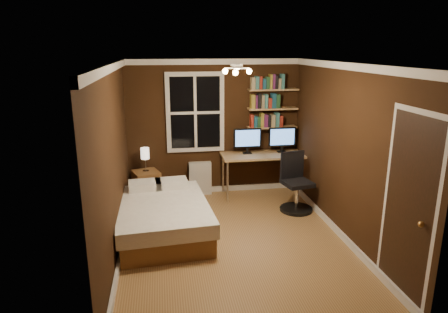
{
  "coord_description": "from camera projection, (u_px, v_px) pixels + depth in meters",
  "views": [
    {
      "loc": [
        -0.96,
        -5.14,
        2.7
      ],
      "look_at": [
        -0.07,
        0.45,
        1.15
      ],
      "focal_mm": 32.0,
      "sensor_mm": 36.0,
      "label": 1
    }
  ],
  "objects": [
    {
      "name": "office_chair",
      "position": [
        296.0,
        189.0,
        6.77
      ],
      "size": [
        0.55,
        0.55,
        1.0
      ],
      "rotation": [
        0.0,
        0.0,
        0.2
      ],
      "color": "black",
      "rests_on": "ground"
    },
    {
      "name": "books_row_upper",
      "position": [
        273.0,
        82.0,
        7.25
      ],
      "size": [
        0.6,
        0.16,
        0.23
      ],
      "primitive_type": null,
      "color": "#22502B",
      "rests_on": "bookshelf_upper"
    },
    {
      "name": "door",
      "position": [
        407.0,
        210.0,
        4.25
      ],
      "size": [
        0.03,
        0.82,
        2.05
      ],
      "primitive_type": null,
      "color": "black",
      "rests_on": "ground"
    },
    {
      "name": "bedside_lamp",
      "position": [
        145.0,
        160.0,
        7.12
      ],
      "size": [
        0.15,
        0.15,
        0.44
      ],
      "primitive_type": null,
      "color": "white",
      "rests_on": "nightstand"
    },
    {
      "name": "ceiling",
      "position": [
        235.0,
        63.0,
        5.09
      ],
      "size": [
        3.2,
        4.2,
        0.02
      ],
      "primitive_type": "cube",
      "color": "white",
      "rests_on": "wall_back"
    },
    {
      "name": "bookshelf_upper",
      "position": [
        273.0,
        90.0,
        7.29
      ],
      "size": [
        0.92,
        0.22,
        0.03
      ],
      "primitive_type": "cube",
      "color": "#AD8253",
      "rests_on": "wall_back"
    },
    {
      "name": "monitor_right",
      "position": [
        282.0,
        140.0,
        7.43
      ],
      "size": [
        0.51,
        0.12,
        0.47
      ],
      "primitive_type": null,
      "color": "black",
      "rests_on": "desk"
    },
    {
      "name": "door_knob",
      "position": [
        421.0,
        224.0,
        3.96
      ],
      "size": [
        0.06,
        0.06,
        0.06
      ],
      "primitive_type": "sphere",
      "color": "#BF8C45",
      "rests_on": "door"
    },
    {
      "name": "wall_back",
      "position": [
        214.0,
        128.0,
        7.42
      ],
      "size": [
        3.2,
        0.04,
        2.5
      ],
      "primitive_type": "cube",
      "color": "black",
      "rests_on": "ground"
    },
    {
      "name": "desk_lamp",
      "position": [
        309.0,
        142.0,
        7.33
      ],
      "size": [
        0.14,
        0.32,
        0.44
      ],
      "primitive_type": null,
      "color": "silver",
      "rests_on": "desk"
    },
    {
      "name": "ceiling_fixture",
      "position": [
        237.0,
        72.0,
        5.02
      ],
      "size": [
        0.44,
        0.44,
        0.18
      ],
      "primitive_type": null,
      "color": "beige",
      "rests_on": "ceiling"
    },
    {
      "name": "floor",
      "position": [
        234.0,
        241.0,
        5.75
      ],
      "size": [
        4.2,
        4.2,
        0.0
      ],
      "primitive_type": "plane",
      "color": "brown",
      "rests_on": "ground"
    },
    {
      "name": "bookshelf_lower",
      "position": [
        272.0,
        127.0,
        7.47
      ],
      "size": [
        0.92,
        0.22,
        0.03
      ],
      "primitive_type": "cube",
      "color": "#AD8253",
      "rests_on": "wall_back"
    },
    {
      "name": "books_row_lower",
      "position": [
        272.0,
        120.0,
        7.44
      ],
      "size": [
        0.54,
        0.16,
        0.23
      ],
      "primitive_type": null,
      "color": "maroon",
      "rests_on": "bookshelf_lower"
    },
    {
      "name": "nightstand",
      "position": [
        147.0,
        185.0,
        7.25
      ],
      "size": [
        0.55,
        0.55,
        0.54
      ],
      "primitive_type": "cube",
      "rotation": [
        0.0,
        0.0,
        0.33
      ],
      "color": "brown",
      "rests_on": "ground"
    },
    {
      "name": "bed",
      "position": [
        163.0,
        217.0,
        5.91
      ],
      "size": [
        1.46,
        1.92,
        0.62
      ],
      "rotation": [
        0.0,
        0.0,
        0.08
      ],
      "color": "brown",
      "rests_on": "ground"
    },
    {
      "name": "wall_left",
      "position": [
        114.0,
        163.0,
        5.18
      ],
      "size": [
        0.04,
        4.2,
        2.5
      ],
      "primitive_type": "cube",
      "color": "black",
      "rests_on": "ground"
    },
    {
      "name": "window",
      "position": [
        195.0,
        113.0,
        7.26
      ],
      "size": [
        1.06,
        0.06,
        1.46
      ],
      "primitive_type": "cube",
      "color": "silver",
      "rests_on": "wall_back"
    },
    {
      "name": "desk",
      "position": [
        267.0,
        157.0,
        7.38
      ],
      "size": [
        1.68,
        0.63,
        0.8
      ],
      "color": "#AD8253",
      "rests_on": "ground"
    },
    {
      "name": "wall_right",
      "position": [
        345.0,
        153.0,
        5.66
      ],
      "size": [
        0.04,
        4.2,
        2.5
      ],
      "primitive_type": "cube",
      "color": "black",
      "rests_on": "ground"
    },
    {
      "name": "radiator",
      "position": [
        200.0,
        178.0,
        7.52
      ],
      "size": [
        0.41,
        0.15,
        0.62
      ],
      "primitive_type": "cube",
      "color": "beige",
      "rests_on": "ground"
    },
    {
      "name": "books_row_middle",
      "position": [
        273.0,
        102.0,
        7.34
      ],
      "size": [
        0.48,
        0.16,
        0.23
      ],
      "primitive_type": null,
      "color": "navy",
      "rests_on": "bookshelf_middle"
    },
    {
      "name": "bookshelf_middle",
      "position": [
        273.0,
        109.0,
        7.38
      ],
      "size": [
        0.92,
        0.22,
        0.03
      ],
      "primitive_type": "cube",
      "color": "#AD8253",
      "rests_on": "wall_back"
    },
    {
      "name": "monitor_left",
      "position": [
        247.0,
        141.0,
        7.33
      ],
      "size": [
        0.51,
        0.12,
        0.47
      ],
      "primitive_type": null,
      "color": "black",
      "rests_on": "desk"
    }
  ]
}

